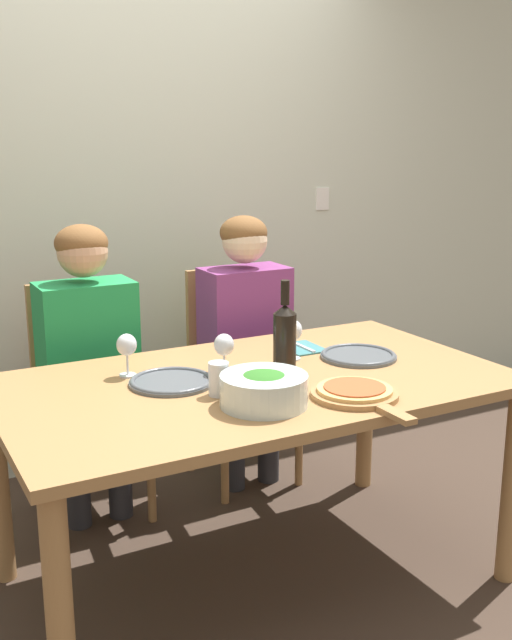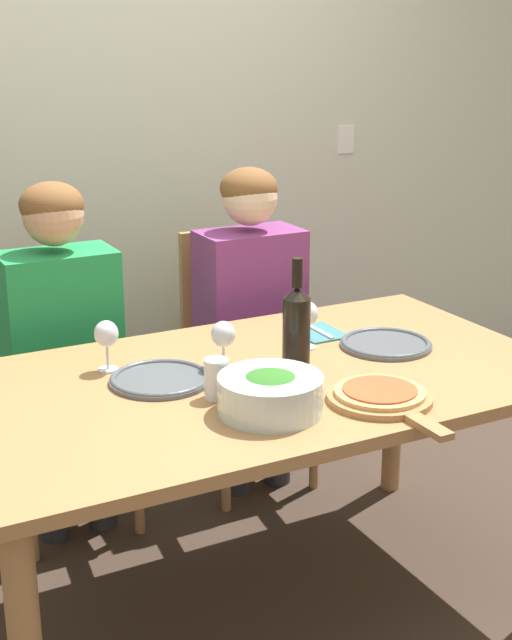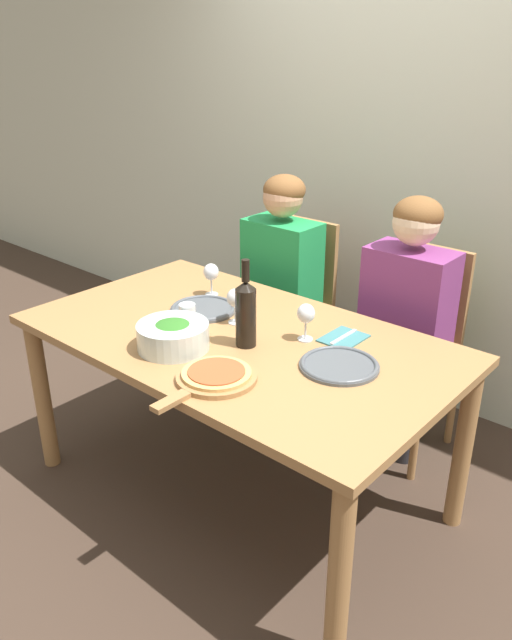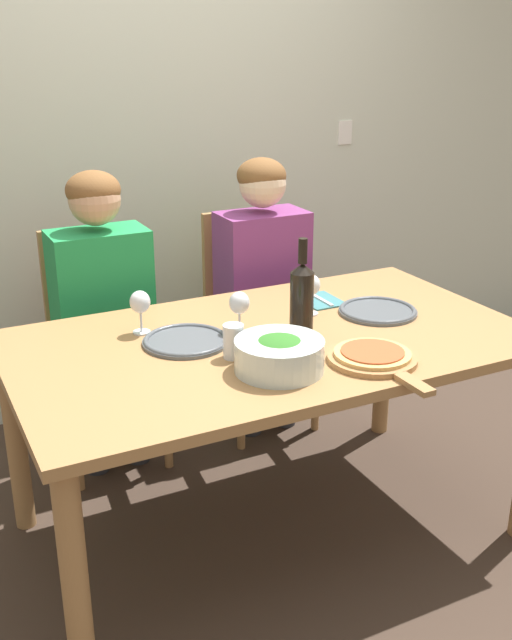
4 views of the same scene
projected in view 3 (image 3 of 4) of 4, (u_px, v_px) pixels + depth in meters
The scene contains 17 objects.
ground_plane at pixel (239, 489), 2.78m from camera, with size 40.00×40.00×0.00m, color #3D2D23.
back_wall at pixel (411, 146), 3.13m from camera, with size 10.00×0.06×2.70m.
dining_table at pixel (237, 356), 2.51m from camera, with size 1.73×0.99×0.77m.
chair_left at pixel (292, 305), 3.37m from camera, with size 0.42×0.42×0.98m.
chair_right at pixel (413, 344), 2.94m from camera, with size 0.42×0.42×0.98m.
person_woman at pixel (280, 271), 3.20m from camera, with size 0.47×0.51×1.24m.
person_man at pixel (406, 307), 2.77m from camera, with size 0.47×0.51×1.24m.
wine_bottle at pixel (246, 312), 2.33m from camera, with size 0.08×0.08×0.34m.
broccoli_bowl at pixel (173, 336), 2.34m from camera, with size 0.27×0.27×0.11m.
dinner_plate_left at pixel (203, 309), 2.69m from camera, with size 0.29×0.29×0.02m.
dinner_plate_right at pixel (339, 365), 2.22m from camera, with size 0.29×0.29×0.02m.
pizza_on_board at pixel (215, 377), 2.13m from camera, with size 0.28×0.42×0.04m.
wine_glass_left at pixel (211, 274), 2.82m from camera, with size 0.07×0.07×0.15m.
wine_glass_right at pixel (306, 315), 2.38m from camera, with size 0.07×0.07×0.15m.
wine_glass_centre at pixel (235, 300), 2.53m from camera, with size 0.07×0.07×0.15m.
water_tumbler at pixel (188, 317), 2.49m from camera, with size 0.07×0.07×0.11m.
fork_on_napkin at pixel (344, 338), 2.43m from camera, with size 0.14×0.18×0.01m.
Camera 3 is at (1.52, -1.64, 1.82)m, focal length 35.00 mm.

